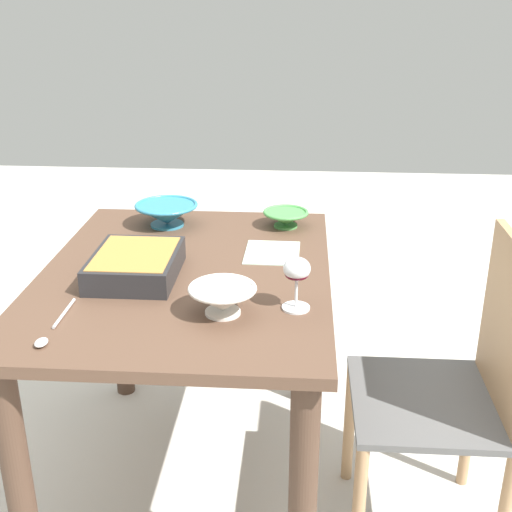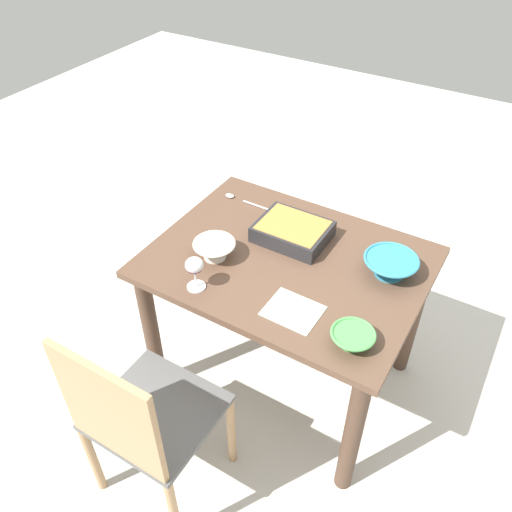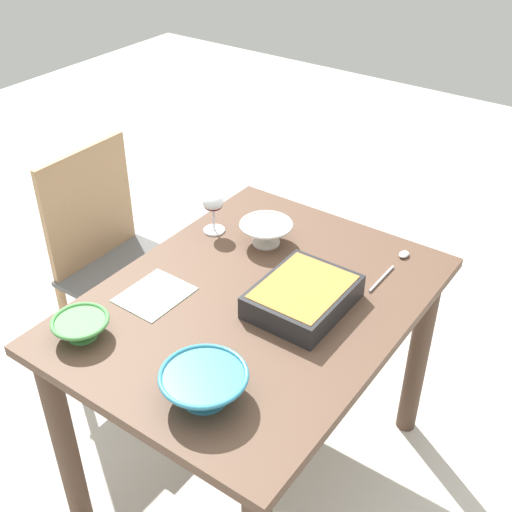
{
  "view_description": "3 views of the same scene",
  "coord_description": "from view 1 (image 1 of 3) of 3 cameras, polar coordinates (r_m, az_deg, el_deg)",
  "views": [
    {
      "loc": [
        -1.79,
        -0.33,
        1.55
      ],
      "look_at": [
        -0.04,
        -0.21,
        0.83
      ],
      "focal_mm": 46.75,
      "sensor_mm": 36.0,
      "label": 1
    },
    {
      "loc": [
        0.74,
        -1.48,
        2.17
      ],
      "look_at": [
        -0.09,
        -0.11,
        0.82
      ],
      "focal_mm": 36.92,
      "sensor_mm": 36.0,
      "label": 2
    },
    {
      "loc": [
        1.23,
        0.88,
        1.94
      ],
      "look_at": [
        -0.13,
        -0.09,
        0.8
      ],
      "focal_mm": 45.73,
      "sensor_mm": 36.0,
      "label": 3
    }
  ],
  "objects": [
    {
      "name": "serving_bowl",
      "position": [
        2.32,
        2.56,
        3.31
      ],
      "size": [
        0.16,
        0.16,
        0.06
      ],
      "color": "#4C994C",
      "rests_on": "dining_table"
    },
    {
      "name": "casserole_dish",
      "position": [
        1.95,
        -10.27,
        -0.63
      ],
      "size": [
        0.3,
        0.24,
        0.07
      ],
      "color": "#262628",
      "rests_on": "dining_table"
    },
    {
      "name": "ground_plane",
      "position": [
        2.39,
        -5.29,
        -18.25
      ],
      "size": [
        8.0,
        8.0,
        0.0
      ],
      "primitive_type": "plane",
      "color": "beige"
    },
    {
      "name": "serving_spoon",
      "position": [
        1.7,
        -17.23,
        -6.18
      ],
      "size": [
        0.26,
        0.03,
        0.01
      ],
      "color": "silver",
      "rests_on": "dining_table"
    },
    {
      "name": "chair",
      "position": [
        1.98,
        17.0,
        -10.49
      ],
      "size": [
        0.44,
        0.42,
        0.93
      ],
      "color": "#595959",
      "rests_on": "ground_plane"
    },
    {
      "name": "wine_glass",
      "position": [
        1.7,
        3.51,
        -1.47
      ],
      "size": [
        0.07,
        0.07,
        0.14
      ],
      "color": "white",
      "rests_on": "dining_table"
    },
    {
      "name": "mixing_bowl",
      "position": [
        2.34,
        -7.65,
        3.65
      ],
      "size": [
        0.22,
        0.22,
        0.08
      ],
      "color": "teal",
      "rests_on": "dining_table"
    },
    {
      "name": "napkin",
      "position": [
        2.1,
        1.4,
        0.29
      ],
      "size": [
        0.2,
        0.17,
        0.0
      ],
      "primitive_type": "cube",
      "rotation": [
        0.0,
        0.0,
        -0.02
      ],
      "color": "#B2CCB7",
      "rests_on": "dining_table"
    },
    {
      "name": "small_bowl",
      "position": [
        1.7,
        -2.88,
        -3.62
      ],
      "size": [
        0.18,
        0.18,
        0.08
      ],
      "color": "white",
      "rests_on": "dining_table"
    },
    {
      "name": "dining_table",
      "position": [
        2.04,
        -5.9,
        -4.9
      ],
      "size": [
        1.11,
        0.85,
        0.76
      ],
      "color": "brown",
      "rests_on": "ground_plane"
    }
  ]
}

